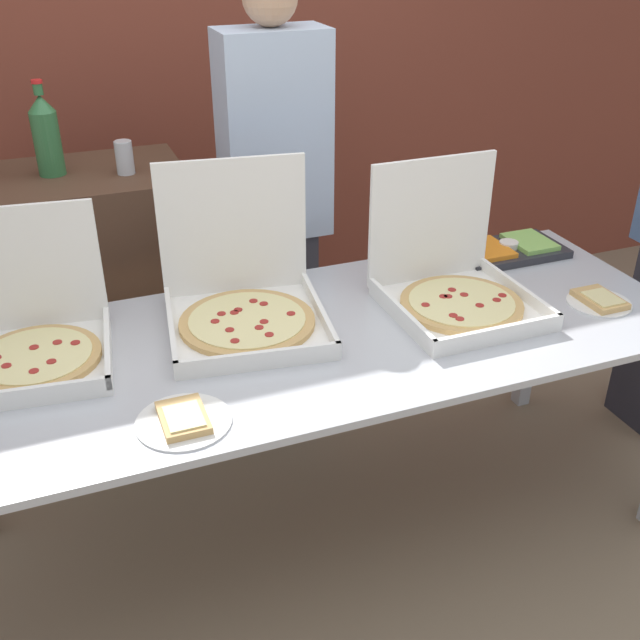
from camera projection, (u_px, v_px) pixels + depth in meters
ground_plane at (320, 528)px, 2.78m from camera, size 16.00×16.00×0.00m
brick_wall_behind at (188, 59)px, 3.49m from camera, size 10.00×0.06×2.80m
buffet_table at (320, 356)px, 2.42m from camera, size 2.42×0.93×0.83m
pizza_box_far_right at (453, 283)px, 2.51m from camera, size 0.47×0.48×0.46m
pizza_box_near_right at (35, 335)px, 2.22m from camera, size 0.47×0.49×0.42m
pizza_box_near_left at (244, 297)px, 2.41m from camera, size 0.56×0.57×0.49m
paper_plate_front_left at (600, 300)px, 2.55m from camera, size 0.22×0.22×0.03m
paper_plate_front_right at (184, 419)px, 1.96m from camera, size 0.26×0.26×0.03m
veggie_tray at (508, 249)px, 2.90m from camera, size 0.43×0.25×0.05m
sideboard_podium at (101, 307)px, 3.09m from camera, size 0.77×0.56×1.15m
soda_bottle at (46, 135)px, 2.72m from camera, size 0.10×0.10×0.34m
soda_can_silver at (124, 157)px, 2.77m from camera, size 0.07×0.07×0.12m
person_guest_cap at (276, 212)px, 2.94m from camera, size 0.40×0.22×1.85m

